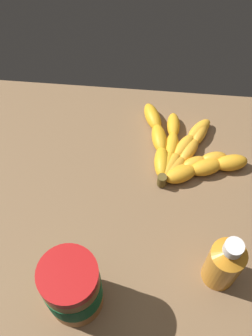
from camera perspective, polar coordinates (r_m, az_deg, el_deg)
name	(u,v)px	position (r cm, az deg, el deg)	size (l,w,h in cm)	color
ground_plane	(120,200)	(89.27, -0.81, -4.47)	(77.64, 62.07, 3.73)	brown
banana_bunch	(183,152)	(92.50, 7.96, 2.20)	(25.02, 23.14, 3.62)	orange
peanut_butter_jar	(72,288)	(72.82, -7.49, -16.24)	(10.06, 10.06, 15.35)	#9E602D
honey_bottle	(225,263)	(76.55, 13.60, -12.73)	(6.37, 6.37, 14.83)	orange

